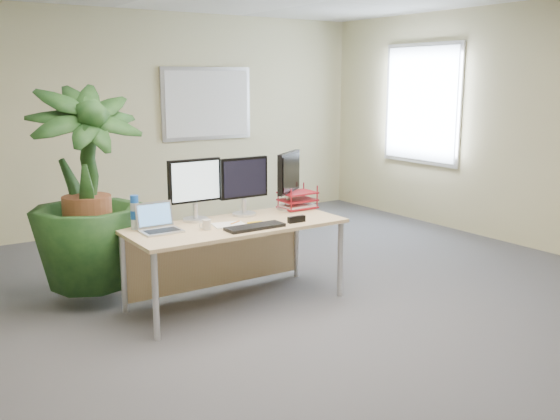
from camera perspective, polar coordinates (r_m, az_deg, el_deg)
floor at (r=4.77m, az=2.94°, el=-11.20°), size 8.00×8.00×0.00m
back_wall at (r=7.98m, az=-14.53°, el=7.78°), size 7.00×0.04×2.70m
whiteboard at (r=8.41m, az=-6.69°, el=9.64°), size 1.30×0.04×0.95m
window at (r=8.43m, az=12.81°, el=9.43°), size 0.04×1.30×1.55m
desk at (r=5.29m, az=-4.62°, el=-2.59°), size 1.81×0.77×0.70m
floor_plant at (r=5.43m, az=-17.18°, el=-0.55°), size 0.86×0.86×1.50m
monitor_left at (r=5.26m, az=-7.80°, el=2.22°), size 0.47×0.21×0.52m
monitor_right at (r=5.43m, az=-3.32°, el=2.54°), size 0.46×0.21×0.51m
monitor_dark at (r=5.67m, az=0.82°, el=3.05°), size 0.41×0.31×0.53m
laptop at (r=5.00m, az=-11.06°, el=-1.25°), size 0.31×0.27×0.22m
keyboard at (r=4.99m, az=-2.31°, el=-1.55°), size 0.49×0.16×0.03m
coffee_mug at (r=4.99m, az=-6.76°, el=-1.33°), size 0.10×0.07×0.08m
spiral_notebook at (r=5.11m, az=-4.67°, el=-1.37°), size 0.29×0.24×0.01m
orange_pen at (r=5.15m, az=-4.11°, el=-1.14°), size 0.12×0.07×0.01m
yellow_highlighter at (r=5.18m, az=-2.34°, el=-1.12°), size 0.13×0.03×0.02m
water_bottle at (r=5.08m, az=-13.13°, el=-0.28°), size 0.07×0.07×0.28m
letter_tray at (r=5.75m, az=1.62°, el=0.79°), size 0.32×0.24×0.15m
stapler at (r=5.20m, az=1.51°, el=-0.86°), size 0.16×0.04×0.05m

